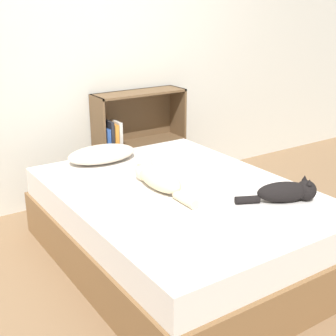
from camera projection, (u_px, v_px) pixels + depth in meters
ground_plane at (180, 258)px, 3.16m from camera, size 8.00×8.00×0.00m
wall_back at (85, 52)px, 3.82m from camera, size 8.00×0.06×2.50m
bed at (180, 225)px, 3.08m from camera, size 1.45×1.95×0.50m
pillow at (102, 154)px, 3.50m from camera, size 0.53×0.32×0.11m
cat_light at (158, 178)px, 2.99m from camera, size 0.17×0.63×0.16m
cat_dark at (288, 192)px, 2.79m from camera, size 0.47×0.28×0.15m
bookshelf at (135, 141)px, 4.17m from camera, size 0.82×0.26×0.91m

